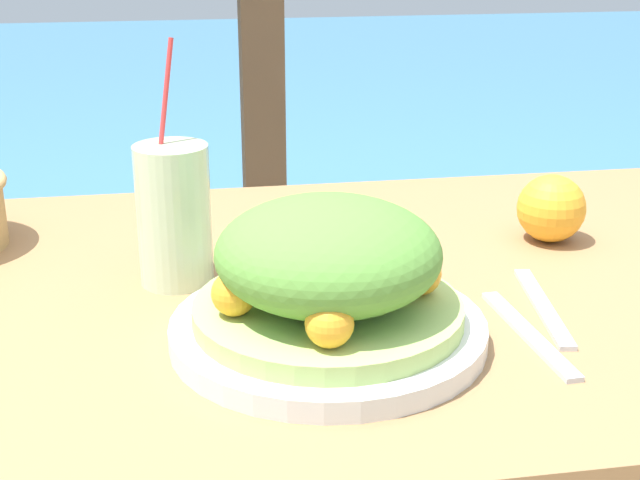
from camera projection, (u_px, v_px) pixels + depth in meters
name	position (u px, v px, depth m)	size (l,w,h in m)	color
patio_table	(329.00, 375.00, 0.97)	(1.12, 0.71, 0.74)	#997047
railing_fence	(262.00, 99.00, 1.50)	(2.80, 0.08, 1.08)	brown
sea_backdrop	(207.00, 120.00, 4.02)	(12.00, 4.00, 0.43)	teal
salad_plate	(328.00, 283.00, 0.79)	(0.29, 0.29, 0.13)	silver
drink_glass	(174.00, 215.00, 0.91)	(0.08, 0.08, 0.25)	beige
fork	(528.00, 333.00, 0.82)	(0.03, 0.18, 0.00)	silver
knife	(543.00, 307.00, 0.87)	(0.04, 0.18, 0.00)	silver
orange_near_basket	(551.00, 208.00, 1.04)	(0.08, 0.08, 0.08)	#F9A328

